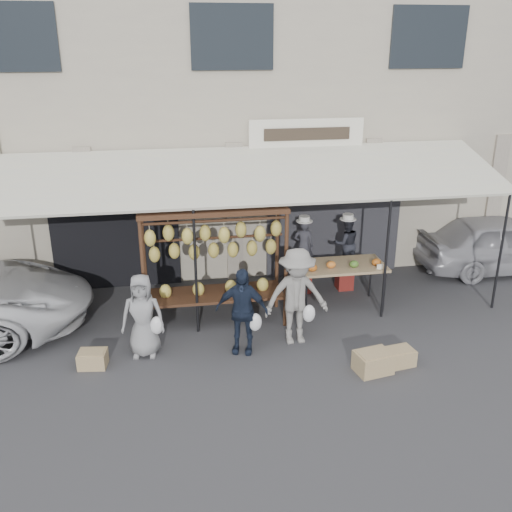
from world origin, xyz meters
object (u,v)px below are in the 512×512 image
Objects in this scene: vendor_left at (303,246)px; customer_right at (296,297)px; customer_left at (143,316)px; produce_table at (341,267)px; crate_near_a at (373,362)px; crate_near_b at (399,357)px; crate_far at (93,359)px; banana_rack at (214,243)px; customer_mid at (242,311)px; sedan at (503,243)px; vendor_right at (346,243)px.

customer_right is (-0.63, -2.05, -0.15)m from vendor_left.
customer_left is (-3.22, -2.04, -0.29)m from vendor_left.
crate_near_a is (-0.17, -2.33, -0.70)m from produce_table.
crate_near_b is 4.97m from crate_far.
customer_right is (1.30, -0.97, -0.70)m from banana_rack.
crate_near_a is at bearing -51.53° from customer_right.
produce_table is at bearing 98.37° from crate_near_b.
customer_mid is 2.71× the size of crate_near_a.
crate_near_a is at bearing -11.56° from crate_far.
customer_mid is 2.53m from crate_far.
sedan is at bearing 16.61° from produce_table.
customer_right is 0.45× the size of sedan.
vendor_left is at bearing 29.49° from crate_far.
customer_right is at bearing 26.82° from customer_mid.
customer_left is 2.60× the size of crate_near_a.
crate_near_b is (2.46, -0.86, -0.62)m from customer_mid.
vendor_right is at bearing 89.00° from crate_near_b.
vendor_left is 4.74m from crate_far.
crate_far is (-0.83, -0.25, -0.59)m from customer_left.
vendor_right is 0.29× the size of sedan.
customer_right is at bearing 130.89° from crate_near_a.
customer_right is (2.59, -0.00, 0.14)m from customer_left.
crate_near_a reaches higher than crate_near_b.
customer_left is 3.25× the size of crate_far.
vendor_right reaches higher than crate_far.
crate_far is (-4.59, -1.42, -0.73)m from produce_table.
vendor_left is 1.00× the size of vendor_right.
crate_near_b is at bearing -35.41° from banana_rack.
vendor_left is 2.52× the size of crate_far.
banana_rack is 1.50× the size of customer_right.
banana_rack is 1.77m from customer_right.
crate_near_b is at bearing 14.85° from crate_near_a.
customer_left is 0.96× the size of customer_mid.
crate_near_a is (1.00, -1.15, -0.70)m from customer_right.
banana_rack is 2.58m from produce_table.
vendor_right is 3.18m from crate_near_b.
crate_near_a is at bearing 79.93° from vendor_right.
customer_left is 4.25m from crate_near_b.
customer_mid is (-1.60, -2.21, -0.26)m from vendor_left.
customer_left is 0.38× the size of sedan.
customer_right is at bearing 7.33° from customer_left.
customer_left is 0.84× the size of customer_right.
produce_table is 1.03m from vendor_left.
produce_table is at bearing 24.74° from customer_left.
crate_near_a is at bearing 115.03° from vendor_left.
sedan is at bearing 24.34° from customer_left.
sedan reaches higher than crate_near_b.
banana_rack is 1.53× the size of produce_table.
crate_far is (-4.42, 0.90, -0.03)m from crate_near_a.
produce_table is 1.66m from customer_right.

